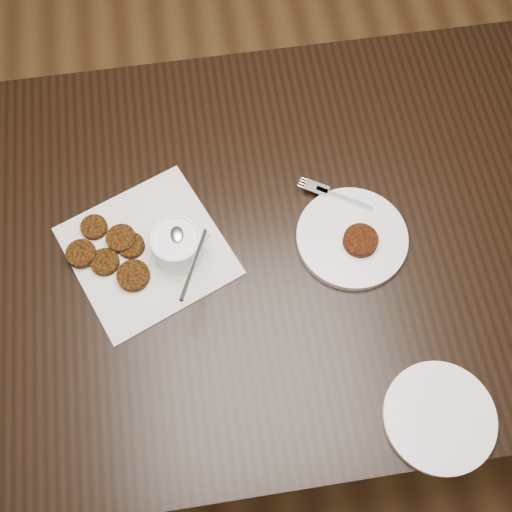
{
  "coord_description": "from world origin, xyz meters",
  "views": [
    {
      "loc": [
        -0.1,
        -0.48,
        1.87
      ],
      "look_at": [
        -0.03,
        -0.01,
        0.8
      ],
      "focal_mm": 43.92,
      "sensor_mm": 36.0,
      "label": 1
    }
  ],
  "objects_px": {
    "napkin": "(148,251)",
    "sauce_ramekin": "(175,238)",
    "table": "(280,299)",
    "plate_with_patty": "(352,236)",
    "plate_empty": "(439,417)"
  },
  "relations": [
    {
      "from": "sauce_ramekin",
      "to": "plate_empty",
      "type": "bearing_deg",
      "value": -42.61
    },
    {
      "from": "table",
      "to": "sauce_ramekin",
      "type": "xyz_separation_m",
      "value": [
        -0.22,
        -0.01,
        0.45
      ]
    },
    {
      "from": "sauce_ramekin",
      "to": "plate_empty",
      "type": "relative_size",
      "value": 0.68
    },
    {
      "from": "table",
      "to": "plate_empty",
      "type": "relative_size",
      "value": 7.43
    },
    {
      "from": "table",
      "to": "napkin",
      "type": "distance_m",
      "value": 0.47
    },
    {
      "from": "table",
      "to": "napkin",
      "type": "relative_size",
      "value": 5.19
    },
    {
      "from": "plate_with_patty",
      "to": "plate_empty",
      "type": "relative_size",
      "value": 1.11
    },
    {
      "from": "napkin",
      "to": "plate_empty",
      "type": "bearing_deg",
      "value": -39.76
    },
    {
      "from": "table",
      "to": "napkin",
      "type": "bearing_deg",
      "value": 178.68
    },
    {
      "from": "table",
      "to": "plate_empty",
      "type": "height_order",
      "value": "plate_empty"
    },
    {
      "from": "table",
      "to": "plate_empty",
      "type": "distance_m",
      "value": 0.58
    },
    {
      "from": "napkin",
      "to": "sauce_ramekin",
      "type": "relative_size",
      "value": 2.11
    },
    {
      "from": "napkin",
      "to": "plate_empty",
      "type": "relative_size",
      "value": 1.43
    },
    {
      "from": "sauce_ramekin",
      "to": "plate_with_patty",
      "type": "height_order",
      "value": "sauce_ramekin"
    },
    {
      "from": "napkin",
      "to": "plate_empty",
      "type": "xyz_separation_m",
      "value": [
        0.48,
        -0.4,
        0.01
      ]
    }
  ]
}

